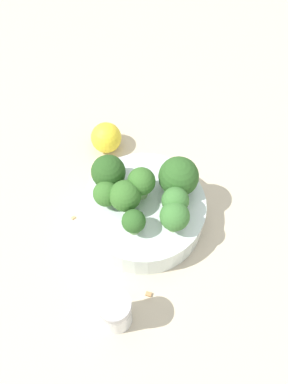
{
  "coord_description": "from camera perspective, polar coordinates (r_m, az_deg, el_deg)",
  "views": [
    {
      "loc": [
        -0.26,
        0.07,
        0.52
      ],
      "look_at": [
        0.0,
        0.0,
        0.08
      ],
      "focal_mm": 35.0,
      "sensor_mm": 36.0,
      "label": 1
    }
  ],
  "objects": [
    {
      "name": "broccoli_floret_5",
      "position": [
        0.53,
        -5.79,
        -0.3
      ],
      "size": [
        0.04,
        0.04,
        0.04
      ],
      "color": "#8EB770",
      "rests_on": "bowl"
    },
    {
      "name": "almond_crumb_0",
      "position": [
        0.6,
        -10.73,
        -3.82
      ],
      "size": [
        0.01,
        0.01,
        0.01
      ],
      "primitive_type": "cube",
      "rotation": [
        0.0,
        0.0,
        1.94
      ],
      "color": "tan",
      "rests_on": "ground_plane"
    },
    {
      "name": "bowl",
      "position": [
        0.57,
        0.0,
        -2.94
      ],
      "size": [
        0.18,
        0.18,
        0.05
      ],
      "primitive_type": "cylinder",
      "color": "silver",
      "rests_on": "ground_plane"
    },
    {
      "name": "almond_crumb_2",
      "position": [
        0.54,
        0.71,
        -15.25
      ],
      "size": [
        0.01,
        0.01,
        0.01
      ],
      "primitive_type": "cube",
      "rotation": [
        0.0,
        0.0,
        0.98
      ],
      "color": "#AD7F4C",
      "rests_on": "ground_plane"
    },
    {
      "name": "broccoli_floret_4",
      "position": [
        0.54,
        -5.44,
        3.0
      ],
      "size": [
        0.05,
        0.05,
        0.06
      ],
      "color": "#7A9E5B",
      "rests_on": "bowl"
    },
    {
      "name": "ground_plane",
      "position": [
        0.59,
        0.0,
        -4.13
      ],
      "size": [
        3.0,
        3.0,
        0.0
      ],
      "primitive_type": "plane",
      "color": "beige"
    },
    {
      "name": "pepper_shaker",
      "position": [
        0.5,
        -4.27,
        -17.75
      ],
      "size": [
        0.04,
        0.04,
        0.08
      ],
      "color": "silver",
      "rests_on": "ground_plane"
    },
    {
      "name": "almond_crumb_3",
      "position": [
        0.62,
        -8.43,
        0.83
      ],
      "size": [
        0.01,
        0.0,
        0.01
      ],
      "primitive_type": "cube",
      "rotation": [
        0.0,
        0.0,
        0.0
      ],
      "color": "tan",
      "rests_on": "ground_plane"
    },
    {
      "name": "broccoli_floret_6",
      "position": [
        0.53,
        5.28,
        2.31
      ],
      "size": [
        0.06,
        0.06,
        0.06
      ],
      "color": "#7A9E5B",
      "rests_on": "bowl"
    },
    {
      "name": "broccoli_floret_3",
      "position": [
        0.52,
        -0.85,
        1.38
      ],
      "size": [
        0.04,
        0.04,
        0.06
      ],
      "color": "#84AD66",
      "rests_on": "bowl"
    },
    {
      "name": "lemon_wedge",
      "position": [
        0.65,
        -5.79,
        8.24
      ],
      "size": [
        0.05,
        0.05,
        0.05
      ],
      "primitive_type": "sphere",
      "color": "yellow",
      "rests_on": "ground_plane"
    },
    {
      "name": "broccoli_floret_1",
      "position": [
        0.52,
        -2.9,
        -0.6
      ],
      "size": [
        0.04,
        0.04,
        0.05
      ],
      "color": "#8EB770",
      "rests_on": "bowl"
    },
    {
      "name": "almond_crumb_1",
      "position": [
        0.54,
        -3.62,
        -18.27
      ],
      "size": [
        0.01,
        0.01,
        0.01
      ],
      "primitive_type": "cube",
      "rotation": [
        0.0,
        0.0,
        4.99
      ],
      "color": "tan",
      "rests_on": "ground_plane"
    },
    {
      "name": "broccoli_floret_0",
      "position": [
        0.5,
        4.68,
        -3.8
      ],
      "size": [
        0.04,
        0.04,
        0.05
      ],
      "color": "#7A9E5B",
      "rests_on": "bowl"
    },
    {
      "name": "broccoli_floret_2",
      "position": [
        0.5,
        -1.57,
        -4.58
      ],
      "size": [
        0.03,
        0.03,
        0.04
      ],
      "color": "#7A9E5B",
      "rests_on": "bowl"
    },
    {
      "name": "broccoli_floret_7",
      "position": [
        0.51,
        4.77,
        -1.42
      ],
      "size": [
        0.04,
        0.04,
        0.05
      ],
      "color": "#7A9E5B",
      "rests_on": "bowl"
    }
  ]
}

